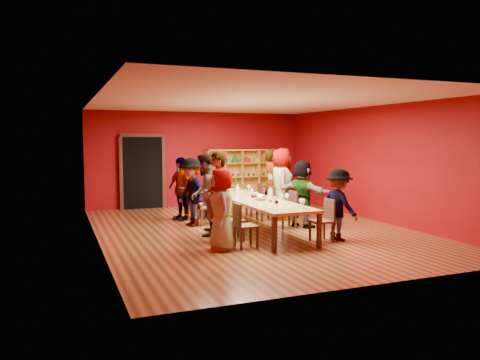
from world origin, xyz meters
The scene contains 49 objects.
room_shell centered at (0.00, 0.00, 1.50)m, with size 7.10×9.10×3.04m.
tasting_table centered at (0.00, 0.00, 0.70)m, with size 1.10×4.50×0.75m.
doorway centered at (-1.80, 4.43, 1.12)m, with size 1.40×0.17×2.30m.
shelving_unit centered at (1.40, 4.32, 0.98)m, with size 2.40×0.40×1.80m.
chair_person_left_0 centered at (-0.91, -1.60, 0.50)m, with size 0.42×0.42×0.89m.
person_left_0 centered at (-1.33, -1.60, 0.79)m, with size 0.77×0.42×1.58m, color #C9878E.
chair_person_left_1 centered at (-0.91, -0.90, 0.50)m, with size 0.42×0.42×0.89m.
person_left_1 centered at (-1.19, -0.90, 0.94)m, with size 0.69×0.50×1.89m, color silver.
chair_person_left_2 centered at (-0.91, -0.19, 0.50)m, with size 0.42×0.42×0.89m.
person_left_2 centered at (-1.21, -0.19, 0.92)m, with size 0.89×0.49×1.83m, color white.
chair_person_left_3 centered at (-0.91, 1.03, 0.50)m, with size 0.42×0.42×0.89m.
person_left_3 centered at (-1.20, 1.03, 0.84)m, with size 1.08×0.45×1.68m, color silver.
chair_person_left_4 centered at (-0.91, 1.93, 0.50)m, with size 0.42×0.42×0.89m.
person_left_4 centered at (-1.23, 1.93, 0.83)m, with size 0.98×0.44×1.66m, color #4B4C50.
chair_person_right_0 centered at (0.91, -1.69, 0.50)m, with size 0.42×0.42×0.89m.
person_right_0 centered at (1.24, -1.69, 0.75)m, with size 0.97×0.40×1.51m, color #5987B8.
chair_person_right_2 centered at (0.91, -0.09, 0.50)m, with size 0.42×0.42×0.89m.
person_right_2 centered at (1.27, -0.09, 0.82)m, with size 1.51×0.44×1.63m, color #131736.
chair_person_right_3 centered at (0.91, 1.10, 0.50)m, with size 0.42×0.42×0.89m.
person_right_3 centered at (1.31, 1.10, 0.95)m, with size 0.93×0.51×1.90m, color #CB8895.
chair_person_right_4 centered at (0.91, 1.81, 0.50)m, with size 0.42×0.42×0.89m.
person_right_4 centered at (1.34, 1.81, 0.93)m, with size 0.68×0.49×1.85m, color #141D38.
wine_glass_0 centered at (-0.30, -1.00, 0.89)m, with size 0.08×0.08×0.19m.
wine_glass_1 centered at (-0.27, -1.82, 0.89)m, with size 0.08×0.08×0.20m.
wine_glass_2 centered at (-0.06, -0.36, 0.89)m, with size 0.08×0.08×0.20m.
wine_glass_3 centered at (-0.28, 0.02, 0.88)m, with size 0.07×0.07×0.18m.
wine_glass_4 centered at (0.35, 0.12, 0.91)m, with size 0.09×0.09×0.22m.
wine_glass_5 centered at (0.16, 0.44, 0.88)m, with size 0.07×0.07×0.18m.
wine_glass_6 centered at (-0.35, -0.83, 0.90)m, with size 0.08×0.08×0.21m.
wine_glass_7 centered at (-0.35, 1.92, 0.88)m, with size 0.07×0.07×0.18m.
wine_glass_8 centered at (0.28, 1.75, 0.88)m, with size 0.07×0.07×0.18m.
wine_glass_9 centered at (0.34, -1.09, 0.91)m, with size 0.09×0.09×0.22m.
wine_glass_10 centered at (0.30, -1.87, 0.89)m, with size 0.08×0.08×0.20m.
wine_glass_11 centered at (-0.13, 1.24, 0.89)m, with size 0.08×0.08×0.19m.
wine_glass_12 centered at (0.38, -0.12, 0.89)m, with size 0.08×0.08×0.19m.
wine_glass_13 centered at (0.34, -0.84, 0.88)m, with size 0.07×0.07×0.18m.
wine_glass_14 centered at (0.34, 1.06, 0.90)m, with size 0.08×0.08×0.21m.
wine_glass_15 centered at (0.33, 0.71, 0.90)m, with size 0.08×0.08×0.20m.
wine_glass_16 centered at (-0.01, -1.21, 0.89)m, with size 0.08×0.08×0.19m.
wine_glass_17 centered at (-0.37, 0.81, 0.91)m, with size 0.09×0.09×0.22m.
wine_glass_18 centered at (0.30, 1.87, 0.89)m, with size 0.08×0.08×0.20m.
wine_glass_19 centered at (0.30, -1.76, 0.89)m, with size 0.08×0.08×0.19m.
wine_glass_20 centered at (-0.28, 1.01, 0.89)m, with size 0.08×0.08×0.19m.
wine_glass_21 centered at (-0.32, -1.66, 0.90)m, with size 0.08×0.08×0.21m.
wine_glass_22 centered at (-0.34, 1.76, 0.89)m, with size 0.08×0.08×0.19m.
spittoon_bowl centered at (0.05, -0.33, 0.82)m, with size 0.30×0.30×0.17m, color #B7BABF.
carafe_a centered at (-0.22, 0.46, 0.87)m, with size 0.13×0.13×0.27m.
carafe_b centered at (0.24, -0.44, 0.87)m, with size 0.12×0.12×0.28m.
wine_bottle centered at (0.18, 1.56, 0.87)m, with size 0.09×0.09×0.32m.
Camera 1 is at (-4.28, -10.00, 2.13)m, focal length 35.00 mm.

